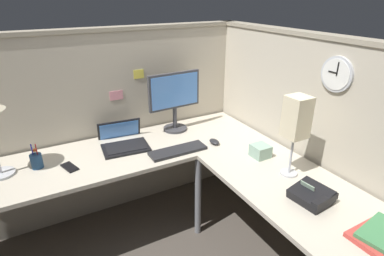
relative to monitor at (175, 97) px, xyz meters
The scene contains 17 objects.
ground_plane 1.22m from the monitor, 107.57° to the right, with size 6.80×6.80×0.00m, color #4C443D.
cubicle_wall_back 0.65m from the monitor, 157.74° to the left, with size 2.57×0.12×1.58m.
cubicle_wall_right 1.15m from the monitor, 53.50° to the right, with size 0.12×2.37×1.58m.
desk 0.86m from the monitor, 116.89° to the right, with size 2.35×2.15×0.73m.
monitor is the anchor object (origin of this frame).
laptop 0.55m from the monitor, behind, with size 0.37×0.41×0.22m.
keyboard 0.50m from the monitor, 113.00° to the right, with size 0.43×0.14×0.02m, color #232326.
computer_mouse 0.50m from the monitor, 68.89° to the right, with size 0.06×0.10×0.03m, color #232326.
pen_cup 1.13m from the monitor, behind, with size 0.08×0.08×0.18m.
cell_phone 0.98m from the monitor, 165.60° to the right, with size 0.07×0.14×0.01m, color black.
office_phone 1.32m from the monitor, 79.18° to the right, with size 0.21×0.22×0.11m.
book_stack 1.70m from the monitor, 79.34° to the right, with size 0.30×0.23×0.04m.
desk_lamp_paper 1.06m from the monitor, 71.05° to the right, with size 0.13×0.13×0.53m.
tissue_box 0.83m from the monitor, 65.52° to the right, with size 0.12×0.12×0.09m, color #8CAD99.
wall_clock 1.23m from the monitor, 58.82° to the right, with size 0.04×0.22×0.22m.
pinned_note_middle 0.35m from the monitor, 142.53° to the left, with size 0.09×0.00×0.07m, color #EAD84C.
pinned_note_rightmost 0.47m from the monitor, 157.62° to the left, with size 0.11×0.00×0.08m, color pink.
Camera 1 is at (-0.84, -1.58, 1.82)m, focal length 29.00 mm.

